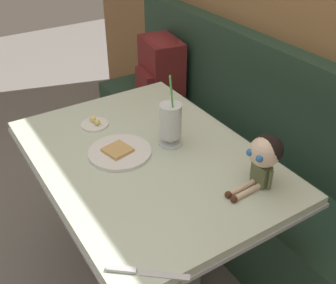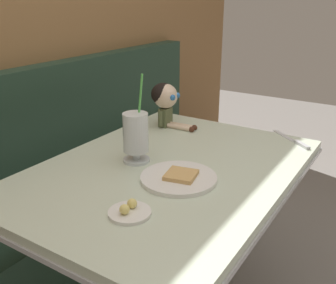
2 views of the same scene
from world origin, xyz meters
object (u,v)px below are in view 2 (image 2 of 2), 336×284
(toast_plate, at_px, (179,178))
(butter_knife, at_px, (297,142))
(butter_saucer, at_px, (129,211))
(seated_doll, at_px, (165,98))
(milkshake_glass, at_px, (136,135))

(toast_plate, bearing_deg, butter_knife, -23.12)
(toast_plate, relative_size, butter_saucer, 2.08)
(butter_saucer, relative_size, butter_knife, 0.62)
(toast_plate, bearing_deg, seated_doll, 37.47)
(butter_knife, bearing_deg, butter_saucer, 163.33)
(butter_saucer, bearing_deg, toast_plate, -1.50)
(toast_plate, xyz_separation_m, milkshake_glass, (0.05, 0.21, 0.09))
(milkshake_glass, xyz_separation_m, butter_saucer, (-0.30, -0.20, -0.09))
(seated_doll, bearing_deg, butter_saucer, -154.50)
(butter_saucer, height_order, seated_doll, seated_doll)
(toast_plate, distance_m, butter_knife, 0.59)
(toast_plate, distance_m, butter_saucer, 0.25)
(toast_plate, height_order, seated_doll, seated_doll)
(toast_plate, relative_size, butter_knife, 1.29)
(milkshake_glass, relative_size, butter_saucer, 2.63)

